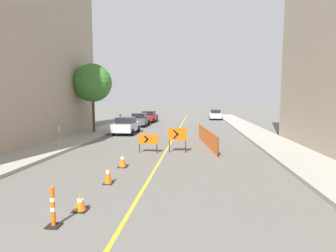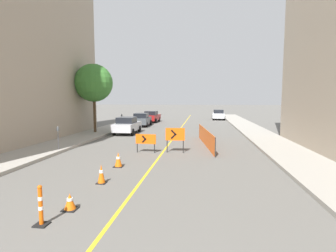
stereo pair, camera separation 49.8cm
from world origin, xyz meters
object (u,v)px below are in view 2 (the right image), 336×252
at_px(street_tree_left_near, 94,83).
at_px(delineator_post_front, 41,208).
at_px(traffic_cone_fourth, 118,160).
at_px(parked_car_curb_near, 127,125).
at_px(arrow_barricade_secondary, 175,135).
at_px(parked_car_curb_far, 151,117).
at_px(arrow_barricade_primary, 146,140).
at_px(parked_car_opposite_side, 218,115).
at_px(traffic_cone_second, 70,202).
at_px(parking_meter_near_curb, 58,133).
at_px(parking_meter_far_curb, 122,118).
at_px(parked_car_curb_mid, 142,120).
at_px(traffic_cone_third, 101,174).

bearing_deg(street_tree_left_near, delineator_post_front, -71.19).
height_order(traffic_cone_fourth, parked_car_curb_near, parked_car_curb_near).
relative_size(arrow_barricade_secondary, parked_car_curb_far, 0.35).
distance_m(arrow_barricade_primary, parked_car_opposite_side, 27.56).
height_order(traffic_cone_second, parked_car_opposite_side, parked_car_opposite_side).
height_order(parked_car_curb_near, parking_meter_near_curb, parking_meter_near_curb).
xyz_separation_m(delineator_post_front, parking_meter_far_curb, (-4.71, 21.92, 0.73)).
height_order(arrow_barricade_secondary, parking_meter_far_curb, parking_meter_far_curb).
distance_m(parked_car_curb_mid, parking_meter_far_curb, 3.45).
relative_size(parking_meter_far_curb, street_tree_left_near, 0.23).
xyz_separation_m(traffic_cone_fourth, parked_car_curb_near, (-3.07, 12.01, 0.45)).
height_order(parked_car_opposite_side, parking_meter_near_curb, parking_meter_near_curb).
bearing_deg(parked_car_curb_far, parking_meter_near_curb, -91.89).
height_order(parked_car_curb_mid, parking_meter_near_curb, parking_meter_near_curb).
distance_m(delineator_post_front, parked_car_opposite_side, 37.00).
distance_m(parked_car_curb_near, parked_car_curb_mid, 6.99).
bearing_deg(arrow_barricade_primary, parking_meter_near_curb, -171.01).
distance_m(parked_car_curb_near, street_tree_left_near, 5.01).
relative_size(parked_car_curb_mid, parking_meter_near_curb, 3.05).
xyz_separation_m(traffic_cone_fourth, parking_meter_near_curb, (-4.83, 2.96, 0.83)).
relative_size(traffic_cone_second, traffic_cone_third, 0.67).
xyz_separation_m(delineator_post_front, street_tree_left_near, (-5.97, 17.53, 4.31)).
relative_size(traffic_cone_second, arrow_barricade_secondary, 0.33).
relative_size(traffic_cone_fourth, parked_car_curb_near, 0.16).
distance_m(parked_car_curb_far, parking_meter_far_curb, 8.66).
bearing_deg(parked_car_curb_near, traffic_cone_fourth, -76.10).
xyz_separation_m(arrow_barricade_secondary, parked_car_opposite_side, (4.18, 26.62, -0.28)).
relative_size(arrow_barricade_primary, parked_car_curb_mid, 0.29).
distance_m(traffic_cone_third, delineator_post_front, 3.51).
relative_size(parked_car_curb_mid, parked_car_curb_far, 1.00).
relative_size(arrow_barricade_secondary, street_tree_left_near, 0.24).
bearing_deg(parking_meter_near_curb, traffic_cone_fourth, -31.55).
distance_m(traffic_cone_third, arrow_barricade_primary, 6.02).
bearing_deg(traffic_cone_fourth, delineator_post_front, -91.08).
height_order(traffic_cone_third, parked_car_curb_far, parked_car_curb_far).
distance_m(arrow_barricade_primary, street_tree_left_near, 11.18).
relative_size(arrow_barricade_primary, parking_meter_near_curb, 0.89).
bearing_deg(parked_car_curb_near, delineator_post_front, -81.12).
height_order(parked_car_curb_near, parked_car_curb_far, same).
height_order(traffic_cone_second, delineator_post_front, delineator_post_front).
distance_m(arrow_barricade_secondary, parked_car_curb_near, 9.89).
bearing_deg(traffic_cone_fourth, parked_car_curb_mid, 99.87).
xyz_separation_m(arrow_barricade_primary, parked_car_curb_mid, (-3.91, 15.51, -0.01)).
xyz_separation_m(traffic_cone_second, parked_car_curb_mid, (-3.45, 23.98, 0.55)).
bearing_deg(traffic_cone_fourth, traffic_cone_third, -86.89).
height_order(arrow_barricade_primary, parked_car_curb_mid, parked_car_curb_mid).
distance_m(traffic_cone_second, arrow_barricade_secondary, 9.08).
xyz_separation_m(parked_car_curb_mid, parked_car_curb_far, (0.16, 5.41, 0.00)).
bearing_deg(delineator_post_front, parked_car_opposite_side, 79.60).
height_order(traffic_cone_fourth, parked_car_curb_far, parked_car_curb_far).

